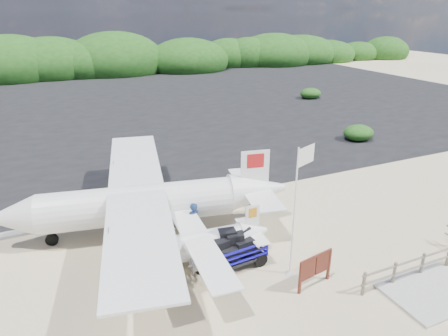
# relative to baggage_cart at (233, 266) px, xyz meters

# --- Properties ---
(ground) EXTENTS (160.00, 160.00, 0.00)m
(ground) POSITION_rel_baggage_cart_xyz_m (0.65, 1.39, 0.00)
(ground) COLOR beige
(asphalt_apron) EXTENTS (90.00, 50.00, 0.04)m
(asphalt_apron) POSITION_rel_baggage_cart_xyz_m (0.65, 31.39, 0.00)
(asphalt_apron) COLOR #B2B2B2
(asphalt_apron) RESTS_ON ground
(lagoon) EXTENTS (9.00, 7.00, 0.40)m
(lagoon) POSITION_rel_baggage_cart_xyz_m (-8.35, 2.89, 0.00)
(lagoon) COLOR #B2B2B2
(lagoon) RESTS_ON ground
(walkway_pad) EXTENTS (3.50, 2.50, 0.10)m
(walkway_pad) POSITION_rel_baggage_cart_xyz_m (6.15, -4.61, 0.00)
(walkway_pad) COLOR #B2B2B2
(walkway_pad) RESTS_ON ground
(vegetation_band) EXTENTS (124.00, 8.00, 4.40)m
(vegetation_band) POSITION_rel_baggage_cart_xyz_m (0.65, 56.39, 0.00)
(vegetation_band) COLOR #B2B2B2
(vegetation_band) RESTS_ON ground
(fence) EXTENTS (6.40, 2.00, 1.10)m
(fence) POSITION_rel_baggage_cart_xyz_m (6.65, -3.61, 0.00)
(fence) COLOR #B2B2B2
(fence) RESTS_ON ground
(baggage_cart) EXTENTS (2.94, 1.86, 1.40)m
(baggage_cart) POSITION_rel_baggage_cart_xyz_m (0.00, 0.00, 0.00)
(baggage_cart) COLOR #130CBE
(baggage_cart) RESTS_ON ground
(flagpole) EXTENTS (1.17, 0.83, 5.40)m
(flagpole) POSITION_rel_baggage_cart_xyz_m (1.88, -1.41, 0.00)
(flagpole) COLOR white
(flagpole) RESTS_ON ground
(signboard) EXTENTS (1.75, 0.47, 1.44)m
(signboard) POSITION_rel_baggage_cart_xyz_m (2.30, -2.44, 0.00)
(signboard) COLOR maroon
(signboard) RESTS_ON ground
(crew_a) EXTENTS (0.82, 0.66, 1.97)m
(crew_a) POSITION_rel_baggage_cart_xyz_m (-0.84, 2.41, 0.98)
(crew_a) COLOR navy
(crew_a) RESTS_ON ground
(crew_b) EXTENTS (0.83, 0.68, 1.60)m
(crew_b) POSITION_rel_baggage_cart_xyz_m (2.88, 5.96, 0.80)
(crew_b) COLOR navy
(crew_b) RESTS_ON ground
(crew_c) EXTENTS (1.23, 0.82, 1.94)m
(crew_c) POSITION_rel_baggage_cart_xyz_m (3.46, 4.66, 0.97)
(crew_c) COLOR navy
(crew_c) RESTS_ON ground
(aircraft_large) EXTENTS (18.71, 18.71, 4.79)m
(aircraft_large) POSITION_rel_baggage_cart_xyz_m (12.65, 21.48, 0.00)
(aircraft_large) COLOR #B2B2B2
(aircraft_large) RESTS_ON ground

